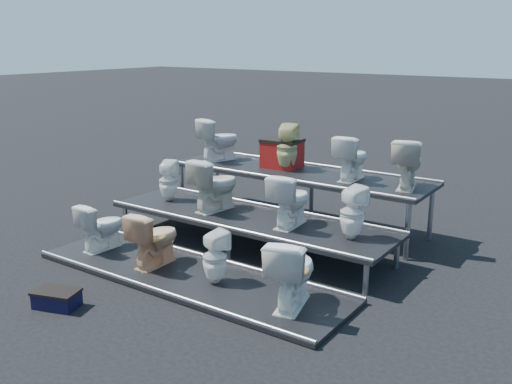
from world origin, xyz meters
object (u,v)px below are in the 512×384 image
Objects in this scene: toilet_6 at (290,200)px; toilet_3 at (292,271)px; toilet_1 at (154,238)px; toilet_9 at (287,147)px; toilet_8 at (219,139)px; toilet_10 at (352,157)px; red_crate at (282,155)px; toilet_2 at (215,257)px; toilet_4 at (168,181)px; toilet_0 at (101,226)px; toilet_11 at (407,163)px; step_stool at (57,300)px; toilet_7 at (352,213)px; toilet_5 at (215,184)px.

toilet_3 is at bearing 118.26° from toilet_6.
toilet_9 is at bearing -99.08° from toilet_1.
toilet_8 reaches higher than toilet_6.
red_crate is (-1.27, 0.13, -0.12)m from toilet_10.
toilet_2 is 0.90× the size of toilet_6.
toilet_1 is 3.08m from toilet_10.
toilet_9 is (1.32, 1.30, 0.45)m from toilet_4.
toilet_9 reaches higher than toilet_0.
toilet_10 reaches higher than toilet_0.
toilet_0 is 3.04m from toilet_3.
toilet_9 is (1.35, 0.00, 0.01)m from toilet_8.
toilet_6 is at bearing 78.58° from toilet_10.
toilet_8 is at bearing -107.67° from toilet_4.
toilet_4 is (-1.94, 1.30, 0.39)m from toilet_2.
toilet_11 is at bearing -100.64° from toilet_2.
toilet_0 is at bearing 103.83° from step_stool.
toilet_7 is at bearing 32.34° from step_stool.
toilet_2 is 0.84× the size of toilet_5.
toilet_1 is 1.12× the size of toilet_2.
toilet_0 is 1.03× the size of toilet_2.
toilet_1 is 3.56m from toilet_11.
toilet_8 reaches higher than toilet_5.
toilet_5 reaches higher than toilet_1.
toilet_5 reaches higher than toilet_7.
toilet_3 reaches higher than toilet_2.
toilet_11 is at bearing -138.61° from toilet_0.
toilet_8 is at bearing -176.73° from red_crate.
toilet_3 is 1.13× the size of toilet_11.
step_stool is (-2.43, -4.01, -1.12)m from toilet_11.
toilet_9 reaches higher than toilet_4.
toilet_3 is at bearing 14.95° from step_stool.
toilet_2 is at bearing -14.13° from toilet_3.
toilet_9 is 1.55× the size of step_stool.
toilet_1 is 1.00× the size of toilet_8.
red_crate reaches higher than toilet_7.
toilet_4 is 0.81× the size of toilet_5.
toilet_6 is 1.74m from toilet_11.
toilet_0 is at bearing 25.02° from toilet_11.
toilet_4 is 1.32× the size of step_stool.
toilet_8 is at bearing -34.34° from toilet_6.
toilet_8 is (-0.93, 1.30, 0.38)m from toilet_5.
step_stool is (-0.32, -4.13, -0.98)m from red_crate.
toilet_5 is 1.05× the size of toilet_9.
step_stool is at bearing 18.93° from toilet_3.
toilet_1 is 1.01× the size of toilet_6.
toilet_11 is (1.08, 1.30, 0.39)m from toilet_6.
toilet_3 is 3.35m from red_crate.
toilet_3 reaches higher than toilet_0.
toilet_7 is (2.11, 1.30, 0.37)m from toilet_1.
toilet_9 is (-1.74, 1.30, 0.43)m from toilet_7.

